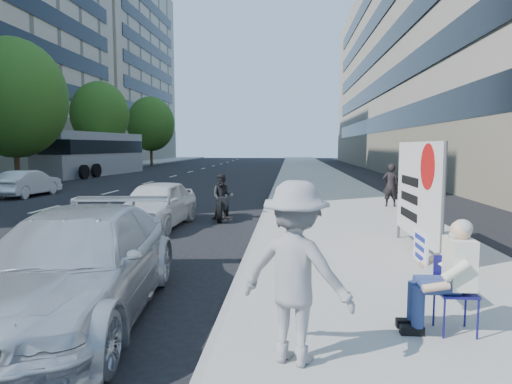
# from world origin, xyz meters

# --- Properties ---
(ground) EXTENTS (160.00, 160.00, 0.00)m
(ground) POSITION_xyz_m (0.00, 0.00, 0.00)
(ground) COLOR black
(ground) RESTS_ON ground
(near_sidewalk) EXTENTS (5.00, 120.00, 0.15)m
(near_sidewalk) POSITION_xyz_m (4.00, 20.00, 0.07)
(near_sidewalk) COLOR gray
(near_sidewalk) RESTS_ON ground
(far_bldg_north) EXTENTS (22.00, 28.00, 28.00)m
(far_bldg_north) POSITION_xyz_m (-30.00, 62.00, 14.00)
(far_bldg_north) COLOR #C1AE91
(far_bldg_north) RESTS_ON ground
(near_building) EXTENTS (14.00, 70.00, 20.00)m
(near_building) POSITION_xyz_m (17.00, 32.00, 10.00)
(near_building) COLOR gray
(near_building) RESTS_ON ground
(tree_far_c) EXTENTS (6.00, 6.00, 8.47)m
(tree_far_c) POSITION_xyz_m (-13.70, 18.00, 5.02)
(tree_far_c) COLOR #382616
(tree_far_c) RESTS_ON ground
(tree_far_d) EXTENTS (4.80, 4.80, 7.65)m
(tree_far_d) POSITION_xyz_m (-13.70, 30.00, 4.89)
(tree_far_d) COLOR #382616
(tree_far_d) RESTS_ON ground
(tree_far_e) EXTENTS (5.40, 5.40, 7.89)m
(tree_far_e) POSITION_xyz_m (-13.70, 44.00, 4.78)
(tree_far_e) COLOR #382616
(tree_far_e) RESTS_ON ground
(seated_protester) EXTENTS (0.83, 1.12, 1.31)m
(seated_protester) POSITION_xyz_m (4.06, -2.41, 0.87)
(seated_protester) COLOR navy
(seated_protester) RESTS_ON near_sidewalk
(jogger) EXTENTS (1.32, 1.07, 1.79)m
(jogger) POSITION_xyz_m (2.35, -3.25, 1.05)
(jogger) COLOR gray
(jogger) RESTS_ON near_sidewalk
(pedestrian_woman) EXTENTS (0.59, 0.43, 1.50)m
(pedestrian_woman) POSITION_xyz_m (5.80, 8.60, 0.90)
(pedestrian_woman) COLOR black
(pedestrian_woman) RESTS_ON near_sidewalk
(protest_banner) EXTENTS (0.08, 3.06, 2.20)m
(protest_banner) POSITION_xyz_m (4.78, 1.51, 1.40)
(protest_banner) COLOR #4C4C4C
(protest_banner) RESTS_ON near_sidewalk
(parked_sedan) EXTENTS (2.45, 5.06, 1.42)m
(parked_sedan) POSITION_xyz_m (-0.50, -2.00, 0.71)
(parked_sedan) COLOR silver
(parked_sedan) RESTS_ON ground
(white_sedan_near) EXTENTS (1.74, 3.90, 1.30)m
(white_sedan_near) POSITION_xyz_m (-1.44, 4.80, 0.65)
(white_sedan_near) COLOR silver
(white_sedan_near) RESTS_ON ground
(white_sedan_mid) EXTENTS (1.42, 3.63, 1.18)m
(white_sedan_mid) POSITION_xyz_m (-9.55, 12.09, 0.59)
(white_sedan_mid) COLOR silver
(white_sedan_mid) RESTS_ON ground
(motorcycle) EXTENTS (0.73, 2.05, 1.42)m
(motorcycle) POSITION_xyz_m (0.22, 6.23, 0.64)
(motorcycle) COLOR black
(motorcycle) RESTS_ON ground
(bus) EXTENTS (3.93, 12.29, 3.30)m
(bus) POSITION_xyz_m (-13.00, 26.99, 1.64)
(bus) COLOR gray
(bus) RESTS_ON ground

